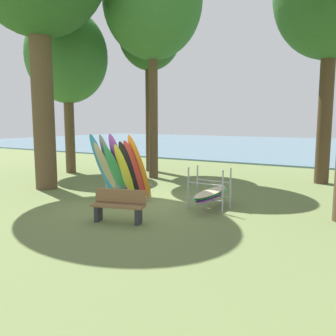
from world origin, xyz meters
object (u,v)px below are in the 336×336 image
Objects in this scene: tree_far_left_back at (153,2)px; board_storage_rack at (211,193)px; tree_deep_back at (67,57)px; park_bench at (119,205)px; tree_mid_behind at (150,36)px; leaning_board_pile at (120,169)px.

tree_far_left_back is 9.56m from board_storage_rack.
tree_far_left_back is 5.07m from tree_deep_back.
tree_deep_back is 5.55× the size of park_bench.
tree_mid_behind is 6.07× the size of park_bench.
board_storage_rack is at bearing -43.46° from tree_mid_behind.
leaning_board_pile reaches higher than park_bench.
tree_mid_behind is 2.42m from tree_far_left_back.
tree_mid_behind is 3.55× the size of leaning_board_pile.
tree_far_left_back is 4.86× the size of board_storage_rack.
tree_mid_behind is 0.85× the size of tree_far_left_back.
leaning_board_pile is at bearing -174.74° from board_storage_rack.
park_bench is at bearing -63.55° from tree_far_left_back.
board_storage_rack is at bearing -18.83° from tree_deep_back.
tree_far_left_back is 8.13m from leaning_board_pile.
leaning_board_pile is (2.83, -6.02, -5.84)m from tree_mid_behind.
board_storage_rack is (4.68, -3.96, -7.33)m from tree_far_left_back.
leaning_board_pile is at bearing -70.92° from tree_far_left_back.
leaning_board_pile is 2.87m from park_bench.
board_storage_rack is 2.91m from park_bench.
park_bench is (1.74, -2.21, -0.57)m from leaning_board_pile.
tree_mid_behind reaches higher than tree_deep_back.
board_storage_rack is at bearing -40.17° from tree_far_left_back.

